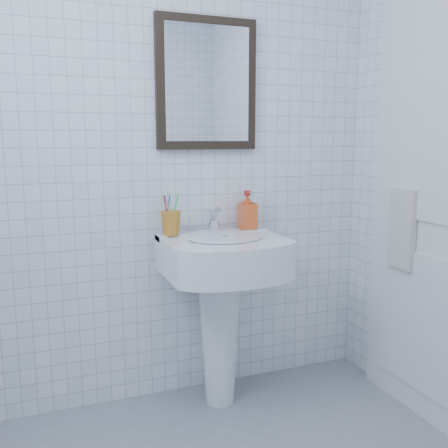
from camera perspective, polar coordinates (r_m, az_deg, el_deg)
name	(u,v)px	position (r m, az deg, el deg)	size (l,w,h in m)	color
wall_back	(161,147)	(2.42, -7.26, 8.67)	(2.20, 0.02, 2.50)	white
washbasin	(221,292)	(2.39, -0.30, -7.77)	(0.55, 0.40, 0.85)	white
faucet	(214,222)	(2.41, -1.15, 0.25)	(0.05, 0.11, 0.13)	silver
toothbrush_cup	(171,223)	(2.35, -6.09, 0.11)	(0.10, 0.10, 0.11)	orange
soap_dispenser	(247,210)	(2.50, 2.67, 1.61)	(0.09, 0.09, 0.19)	red
wall_mirror	(207,84)	(2.48, -1.98, 15.70)	(0.50, 0.04, 0.62)	black
bathroom_door	(436,205)	(2.39, 23.10, 1.96)	(0.04, 0.80, 2.00)	silver
towel_ring	(408,191)	(2.49, 20.25, 3.58)	(0.18, 0.18, 0.01)	silver
hand_towel	(402,229)	(2.50, 19.67, -0.53)	(0.03, 0.16, 0.38)	silver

